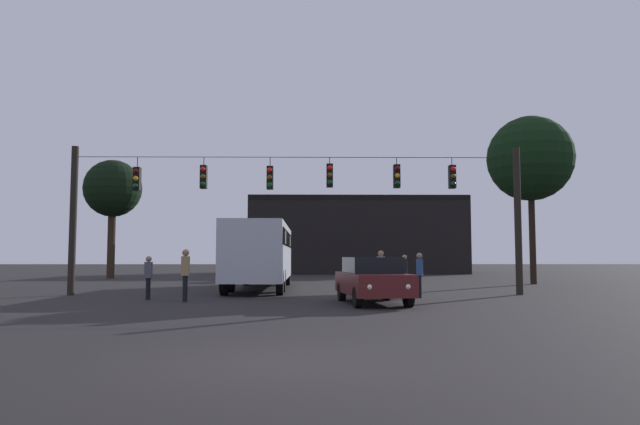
{
  "coord_description": "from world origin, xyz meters",
  "views": [
    {
      "loc": [
        0.65,
        -8.62,
        1.54
      ],
      "look_at": [
        0.98,
        17.38,
        3.52
      ],
      "focal_mm": 32.58,
      "sensor_mm": 36.0,
      "label": 1
    }
  ],
  "objects_px": {
    "pedestrian_crossing_center": "(420,272)",
    "pedestrian_near_bus": "(405,272)",
    "pedestrian_crossing_right": "(185,272)",
    "city_bus": "(261,250)",
    "car_near_right": "(372,279)",
    "car_far_left": "(256,268)",
    "pedestrian_trailing": "(148,275)",
    "tree_behind_building": "(530,159)",
    "tree_left_silhouette": "(113,190)",
    "pedestrian_crossing_left": "(381,270)"
  },
  "relations": [
    {
      "from": "pedestrian_crossing_center",
      "to": "pedestrian_near_bus",
      "type": "xyz_separation_m",
      "value": [
        -0.17,
        2.45,
        -0.04
      ]
    },
    {
      "from": "pedestrian_crossing_right",
      "to": "city_bus",
      "type": "bearing_deg",
      "value": 75.44
    },
    {
      "from": "car_near_right",
      "to": "car_far_left",
      "type": "bearing_deg",
      "value": 107.39
    },
    {
      "from": "city_bus",
      "to": "pedestrian_trailing",
      "type": "bearing_deg",
      "value": -118.49
    },
    {
      "from": "pedestrian_crossing_right",
      "to": "pedestrian_near_bus",
      "type": "xyz_separation_m",
      "value": [
        8.21,
        4.16,
        -0.11
      ]
    },
    {
      "from": "car_near_right",
      "to": "pedestrian_crossing_right",
      "type": "height_order",
      "value": "pedestrian_crossing_right"
    },
    {
      "from": "pedestrian_crossing_center",
      "to": "tree_behind_building",
      "type": "distance_m",
      "value": 14.91
    },
    {
      "from": "pedestrian_trailing",
      "to": "tree_left_silhouette",
      "type": "distance_m",
      "value": 22.4
    },
    {
      "from": "car_far_left",
      "to": "pedestrian_crossing_center",
      "type": "bearing_deg",
      "value": -63.22
    },
    {
      "from": "pedestrian_crossing_center",
      "to": "pedestrian_trailing",
      "type": "height_order",
      "value": "pedestrian_crossing_center"
    },
    {
      "from": "tree_left_silhouette",
      "to": "pedestrian_crossing_right",
      "type": "bearing_deg",
      "value": -64.97
    },
    {
      "from": "pedestrian_crossing_left",
      "to": "pedestrian_crossing_center",
      "type": "relative_size",
      "value": 1.06
    },
    {
      "from": "pedestrian_near_bus",
      "to": "tree_left_silhouette",
      "type": "height_order",
      "value": "tree_left_silhouette"
    },
    {
      "from": "car_near_right",
      "to": "pedestrian_crossing_right",
      "type": "distance_m",
      "value": 6.41
    },
    {
      "from": "car_far_left",
      "to": "pedestrian_trailing",
      "type": "xyz_separation_m",
      "value": [
        -2.37,
        -15.7,
        0.08
      ]
    },
    {
      "from": "pedestrian_crossing_center",
      "to": "pedestrian_near_bus",
      "type": "distance_m",
      "value": 2.46
    },
    {
      "from": "car_far_left",
      "to": "pedestrian_crossing_left",
      "type": "xyz_separation_m",
      "value": [
        6.24,
        -13.98,
        0.22
      ]
    },
    {
      "from": "car_near_right",
      "to": "car_far_left",
      "type": "xyz_separation_m",
      "value": [
        -5.53,
        17.65,
        0.0
      ]
    },
    {
      "from": "car_near_right",
      "to": "pedestrian_crossing_right",
      "type": "relative_size",
      "value": 2.5
    },
    {
      "from": "pedestrian_crossing_left",
      "to": "pedestrian_crossing_right",
      "type": "xyz_separation_m",
      "value": [
        -7.06,
        -2.74,
        0.01
      ]
    },
    {
      "from": "pedestrian_crossing_center",
      "to": "pedestrian_crossing_right",
      "type": "bearing_deg",
      "value": -168.47
    },
    {
      "from": "pedestrian_crossing_left",
      "to": "pedestrian_crossing_center",
      "type": "height_order",
      "value": "pedestrian_crossing_left"
    },
    {
      "from": "city_bus",
      "to": "pedestrian_trailing",
      "type": "distance_m",
      "value": 7.37
    },
    {
      "from": "car_near_right",
      "to": "car_far_left",
      "type": "height_order",
      "value": "same"
    },
    {
      "from": "city_bus",
      "to": "pedestrian_near_bus",
      "type": "relative_size",
      "value": 6.81
    },
    {
      "from": "pedestrian_trailing",
      "to": "tree_left_silhouette",
      "type": "relative_size",
      "value": 0.19
    },
    {
      "from": "car_far_left",
      "to": "car_near_right",
      "type": "bearing_deg",
      "value": -72.61
    },
    {
      "from": "pedestrian_crossing_right",
      "to": "car_near_right",
      "type": "bearing_deg",
      "value": -8.38
    },
    {
      "from": "pedestrian_crossing_right",
      "to": "tree_behind_building",
      "type": "relative_size",
      "value": 0.19
    },
    {
      "from": "tree_behind_building",
      "to": "pedestrian_crossing_center",
      "type": "bearing_deg",
      "value": -128.02
    },
    {
      "from": "pedestrian_crossing_center",
      "to": "pedestrian_crossing_right",
      "type": "relative_size",
      "value": 0.94
    },
    {
      "from": "pedestrian_crossing_right",
      "to": "tree_behind_building",
      "type": "bearing_deg",
      "value": 36.54
    },
    {
      "from": "car_far_left",
      "to": "pedestrian_trailing",
      "type": "distance_m",
      "value": 15.87
    },
    {
      "from": "car_near_right",
      "to": "tree_left_silhouette",
      "type": "relative_size",
      "value": 0.53
    },
    {
      "from": "car_near_right",
      "to": "pedestrian_crossing_left",
      "type": "distance_m",
      "value": 3.75
    },
    {
      "from": "city_bus",
      "to": "car_near_right",
      "type": "bearing_deg",
      "value": -62.23
    },
    {
      "from": "pedestrian_trailing",
      "to": "tree_behind_building",
      "type": "height_order",
      "value": "tree_behind_building"
    },
    {
      "from": "car_near_right",
      "to": "pedestrian_near_bus",
      "type": "xyz_separation_m",
      "value": [
        1.87,
        5.1,
        0.11
      ]
    },
    {
      "from": "city_bus",
      "to": "tree_left_silhouette",
      "type": "xyz_separation_m",
      "value": [
        -11.79,
        13.67,
        4.43
      ]
    },
    {
      "from": "car_near_right",
      "to": "car_far_left",
      "type": "relative_size",
      "value": 1.0
    },
    {
      "from": "city_bus",
      "to": "pedestrian_crossing_left",
      "type": "relative_size",
      "value": 6.2
    },
    {
      "from": "tree_behind_building",
      "to": "pedestrian_trailing",
      "type": "bearing_deg",
      "value": -148.11
    },
    {
      "from": "car_near_right",
      "to": "pedestrian_trailing",
      "type": "relative_size",
      "value": 2.88
    },
    {
      "from": "pedestrian_crossing_center",
      "to": "pedestrian_crossing_right",
      "type": "xyz_separation_m",
      "value": [
        -8.39,
        -1.71,
        0.07
      ]
    },
    {
      "from": "pedestrian_crossing_left",
      "to": "pedestrian_near_bus",
      "type": "bearing_deg",
      "value": 50.94
    },
    {
      "from": "city_bus",
      "to": "car_far_left",
      "type": "distance_m",
      "value": 9.41
    },
    {
      "from": "pedestrian_crossing_left",
      "to": "pedestrian_crossing_center",
      "type": "xyz_separation_m",
      "value": [
        1.33,
        -1.03,
        -0.06
      ]
    },
    {
      "from": "city_bus",
      "to": "pedestrian_crossing_center",
      "type": "relative_size",
      "value": 6.55
    },
    {
      "from": "tree_left_silhouette",
      "to": "tree_behind_building",
      "type": "xyz_separation_m",
      "value": [
        26.61,
        -8.69,
        0.78
      ]
    },
    {
      "from": "car_far_left",
      "to": "tree_left_silhouette",
      "type": "bearing_deg",
      "value": 157.64
    }
  ]
}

